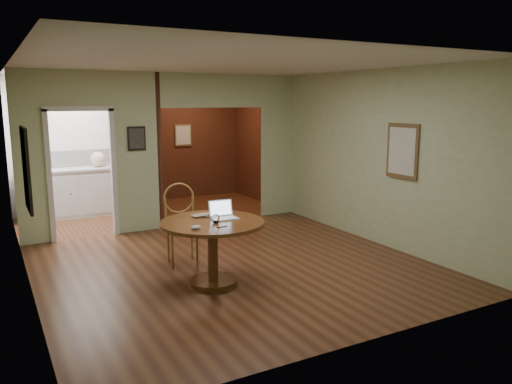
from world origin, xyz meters
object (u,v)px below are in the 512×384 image
dining_table (213,237)px  closed_laptop (207,216)px  chair (181,219)px  open_laptop (223,213)px

dining_table → closed_laptop: size_ratio=3.67×
closed_laptop → chair: bearing=93.8°
dining_table → chair: (-0.06, 0.94, 0.03)m
dining_table → closed_laptop: (0.04, 0.24, 0.22)m
open_laptop → closed_laptop: open_laptop is taller
dining_table → closed_laptop: bearing=81.4°
open_laptop → closed_laptop: size_ratio=0.94×
closed_laptop → open_laptop: bearing=-52.2°
dining_table → closed_laptop: closed_laptop is taller
chair → closed_laptop: (0.10, -0.70, 0.19)m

